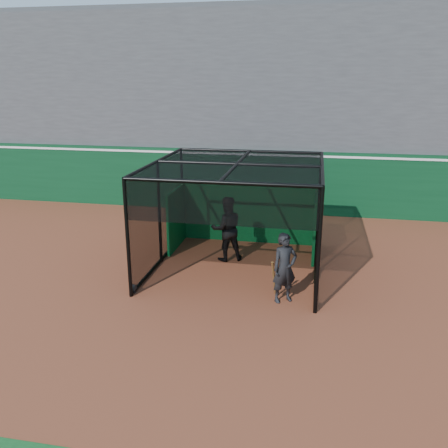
# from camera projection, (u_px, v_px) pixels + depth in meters

# --- Properties ---
(ground) EXTENTS (120.00, 120.00, 0.00)m
(ground) POSITION_uv_depth(u_px,v_px,m) (180.00, 300.00, 11.64)
(ground) COLOR brown
(ground) RESTS_ON ground
(outfield_wall) EXTENTS (50.00, 0.50, 2.50)m
(outfield_wall) POSITION_uv_depth(u_px,v_px,m) (237.00, 179.00, 19.22)
(outfield_wall) COLOR #0A3C1D
(outfield_wall) RESTS_ON ground
(grandstand) EXTENTS (50.00, 7.85, 8.95)m
(grandstand) POSITION_uv_depth(u_px,v_px,m) (251.00, 95.00, 21.82)
(grandstand) COLOR #4C4C4F
(grandstand) RESTS_ON ground
(batting_cage) EXTENTS (4.62, 4.91, 3.00)m
(batting_cage) POSITION_uv_depth(u_px,v_px,m) (237.00, 217.00, 13.28)
(batting_cage) COLOR black
(batting_cage) RESTS_ON ground
(batter) EXTENTS (1.15, 1.04, 1.94)m
(batter) POSITION_uv_depth(u_px,v_px,m) (227.00, 229.00, 13.97)
(batter) COLOR black
(batter) RESTS_ON ground
(on_deck_player) EXTENTS (0.76, 0.69, 1.74)m
(on_deck_player) POSITION_uv_depth(u_px,v_px,m) (285.00, 268.00, 11.36)
(on_deck_player) COLOR black
(on_deck_player) RESTS_ON ground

